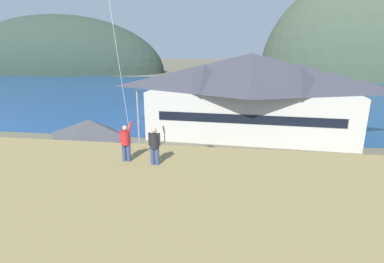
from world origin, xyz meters
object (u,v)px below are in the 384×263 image
(harbor_lodge, at_px, (250,93))
(person_companion, at_px, (155,145))
(parked_car_front_row_red, at_px, (352,205))
(parked_car_back_row_left, at_px, (255,173))
(moored_boat_outer_mooring, at_px, (198,112))
(moored_boat_wharfside, at_px, (162,110))
(parked_car_back_row_right, at_px, (274,203))
(parking_light_pole, at_px, (138,120))
(parked_car_mid_row_near, at_px, (184,161))
(parked_car_mid_row_center, at_px, (74,192))
(wharf_dock, at_px, (183,110))
(storage_shed_near_lot, at_px, (91,145))
(parked_car_front_row_end, at_px, (204,194))
(parked_car_mid_row_far, at_px, (149,187))
(person_kite_flyer, at_px, (126,142))

(harbor_lodge, xyz_separation_m, person_companion, (-5.41, -28.99, 1.76))
(parked_car_front_row_red, bearing_deg, parked_car_back_row_left, 144.38)
(moored_boat_outer_mooring, relative_size, parked_car_back_row_left, 1.49)
(moored_boat_wharfside, relative_size, parked_car_back_row_right, 1.51)
(moored_boat_wharfside, bearing_deg, parking_light_pole, -82.43)
(parked_car_mid_row_near, bearing_deg, parked_car_mid_row_center, -134.15)
(wharf_dock, height_order, moored_boat_outer_mooring, moored_boat_outer_mooring)
(storage_shed_near_lot, relative_size, parked_car_back_row_left, 1.64)
(parked_car_back_row_left, relative_size, parked_car_front_row_end, 1.02)
(moored_boat_wharfside, xyz_separation_m, parked_car_back_row_left, (15.43, -27.51, 0.34))
(parked_car_mid_row_near, xyz_separation_m, parked_car_front_row_red, (13.42, -6.64, 0.00))
(parked_car_back_row_left, bearing_deg, parked_car_mid_row_center, -158.00)
(parked_car_mid_row_center, bearing_deg, wharf_dock, 86.49)
(parked_car_front_row_end, distance_m, parked_car_mid_row_far, 4.62)
(harbor_lodge, bearing_deg, parked_car_front_row_red, -71.96)
(parked_car_mid_row_near, xyz_separation_m, parked_car_mid_row_far, (-1.85, -5.96, 0.00))
(parked_car_mid_row_far, xyz_separation_m, parked_car_front_row_red, (15.27, -0.68, 0.00))
(moored_boat_outer_mooring, xyz_separation_m, parked_car_back_row_right, (9.84, -32.36, 0.34))
(wharf_dock, height_order, parking_light_pole, parking_light_pole)
(storage_shed_near_lot, xyz_separation_m, person_kite_flyer, (8.82, -13.29, 4.98))
(harbor_lodge, relative_size, person_companion, 16.57)
(parked_car_back_row_right, bearing_deg, parked_car_mid_row_center, -177.96)
(parked_car_front_row_end, bearing_deg, parked_car_mid_row_near, 112.41)
(parked_car_front_row_end, bearing_deg, storage_shed_near_lot, 156.03)
(moored_boat_wharfside, bearing_deg, parked_car_mid_row_center, -88.05)
(parked_car_back_row_left, bearing_deg, parking_light_pole, 157.99)
(moored_boat_wharfside, height_order, person_companion, person_companion)
(moored_boat_outer_mooring, bearing_deg, parked_car_mid_row_near, -85.63)
(moored_boat_wharfside, height_order, moored_boat_outer_mooring, same)
(storage_shed_near_lot, height_order, parked_car_mid_row_far, storage_shed_near_lot)
(parked_car_front_row_end, relative_size, person_kite_flyer, 2.29)
(wharf_dock, height_order, parked_car_front_row_red, parked_car_front_row_red)
(moored_boat_outer_mooring, relative_size, parked_car_back_row_right, 1.52)
(parked_car_mid_row_far, bearing_deg, parked_car_front_row_red, -2.57)
(parked_car_back_row_left, bearing_deg, person_companion, -113.19)
(parked_car_mid_row_near, height_order, person_companion, person_companion)
(parked_car_back_row_right, distance_m, parked_car_front_row_end, 5.23)
(storage_shed_near_lot, bearing_deg, person_companion, -52.80)
(parking_light_pole, bearing_deg, wharf_dock, 89.18)
(moored_boat_wharfside, relative_size, moored_boat_outer_mooring, 1.00)
(harbor_lodge, distance_m, person_kite_flyer, 29.61)
(parked_car_front_row_red, height_order, person_companion, person_companion)
(parked_car_mid_row_center, distance_m, parked_car_back_row_left, 15.42)
(moored_boat_wharfside, xyz_separation_m, parking_light_pole, (2.99, -22.48, 3.62))
(parked_car_front_row_end, bearing_deg, parked_car_mid_row_center, -173.83)
(parked_car_mid_row_center, xyz_separation_m, person_companion, (8.73, -7.21, 6.68))
(moored_boat_wharfside, bearing_deg, person_kite_flyer, -78.20)
(parked_car_mid_row_near, xyz_separation_m, person_kite_flyer, (-0.19, -14.67, 6.70))
(parking_light_pole, bearing_deg, parked_car_mid_row_near, -28.96)
(harbor_lodge, xyz_separation_m, parked_car_back_row_right, (1.25, -21.23, -4.92))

